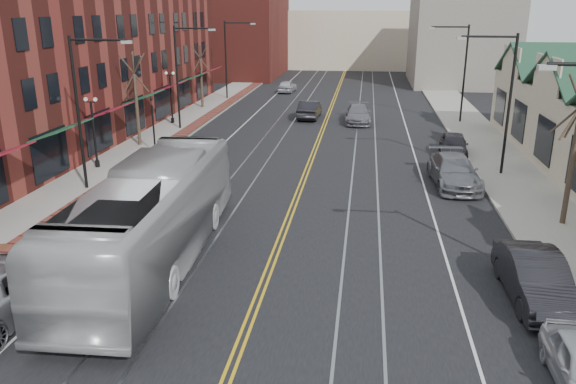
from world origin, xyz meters
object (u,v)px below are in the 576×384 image
(transit_bus, at_px, (152,216))
(parked_car_b, at_px, (535,278))
(parked_car_c, at_px, (454,171))
(parked_car_d, at_px, (453,145))

(transit_bus, bearing_deg, parked_car_b, 173.60)
(parked_car_b, relative_size, parked_car_c, 0.87)
(transit_bus, relative_size, parked_car_c, 2.42)
(parked_car_b, xyz_separation_m, parked_car_d, (0.00, 19.62, -0.05))
(transit_bus, distance_m, parked_car_d, 23.16)
(parked_car_b, bearing_deg, parked_car_c, 92.21)
(transit_bus, relative_size, parked_car_b, 2.77)
(parked_car_c, relative_size, parked_car_d, 1.27)
(parked_car_c, bearing_deg, transit_bus, -141.12)
(parked_car_b, distance_m, parked_car_c, 12.92)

